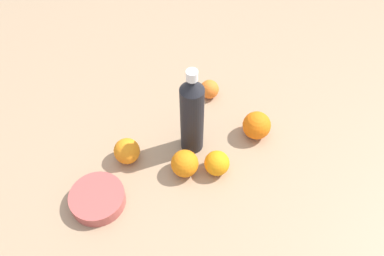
{
  "coord_description": "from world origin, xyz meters",
  "views": [
    {
      "loc": [
        -0.72,
        -0.16,
        0.94
      ],
      "look_at": [
        -0.03,
        -0.03,
        0.08
      ],
      "focal_mm": 37.15,
      "sensor_mm": 36.0,
      "label": 1
    }
  ],
  "objects_px": {
    "water_bottle": "(192,115)",
    "orange_3": "(257,125)",
    "orange_2": "(127,151)",
    "orange_4": "(185,163)",
    "ceramic_bowl": "(98,199)",
    "orange_1": "(209,89)",
    "orange_0": "(217,163)"
  },
  "relations": [
    {
      "from": "orange_1",
      "to": "ceramic_bowl",
      "type": "xyz_separation_m",
      "value": [
        -0.44,
        0.22,
        -0.01
      ]
    },
    {
      "from": "orange_0",
      "to": "ceramic_bowl",
      "type": "relative_size",
      "value": 0.48
    },
    {
      "from": "orange_4",
      "to": "ceramic_bowl",
      "type": "distance_m",
      "value": 0.25
    },
    {
      "from": "orange_2",
      "to": "ceramic_bowl",
      "type": "xyz_separation_m",
      "value": [
        -0.15,
        0.04,
        -0.02
      ]
    },
    {
      "from": "ceramic_bowl",
      "to": "orange_2",
      "type": "bearing_deg",
      "value": -13.82
    },
    {
      "from": "orange_3",
      "to": "ceramic_bowl",
      "type": "xyz_separation_m",
      "value": [
        -0.31,
        0.39,
        -0.02
      ]
    },
    {
      "from": "orange_4",
      "to": "orange_1",
      "type": "bearing_deg",
      "value": -3.57
    },
    {
      "from": "water_bottle",
      "to": "orange_4",
      "type": "xyz_separation_m",
      "value": [
        -0.09,
        0.0,
        -0.1
      ]
    },
    {
      "from": "orange_3",
      "to": "orange_2",
      "type": "bearing_deg",
      "value": 114.48
    },
    {
      "from": "orange_0",
      "to": "orange_1",
      "type": "relative_size",
      "value": 1.15
    },
    {
      "from": "water_bottle",
      "to": "orange_2",
      "type": "xyz_separation_m",
      "value": [
        -0.08,
        0.17,
        -0.1
      ]
    },
    {
      "from": "orange_3",
      "to": "ceramic_bowl",
      "type": "height_order",
      "value": "orange_3"
    },
    {
      "from": "orange_2",
      "to": "orange_4",
      "type": "distance_m",
      "value": 0.17
    },
    {
      "from": "orange_0",
      "to": "orange_2",
      "type": "xyz_separation_m",
      "value": [
        -0.01,
        0.25,
        0.0
      ]
    },
    {
      "from": "water_bottle",
      "to": "orange_0",
      "type": "relative_size",
      "value": 4.19
    },
    {
      "from": "water_bottle",
      "to": "orange_4",
      "type": "relative_size",
      "value": 3.85
    },
    {
      "from": "orange_0",
      "to": "orange_1",
      "type": "bearing_deg",
      "value": 13.52
    },
    {
      "from": "orange_3",
      "to": "ceramic_bowl",
      "type": "distance_m",
      "value": 0.49
    },
    {
      "from": "water_bottle",
      "to": "orange_1",
      "type": "bearing_deg",
      "value": -80.72
    },
    {
      "from": "water_bottle",
      "to": "orange_3",
      "type": "relative_size",
      "value": 3.53
    },
    {
      "from": "orange_2",
      "to": "orange_1",
      "type": "bearing_deg",
      "value": -32.83
    },
    {
      "from": "orange_3",
      "to": "orange_4",
      "type": "xyz_separation_m",
      "value": [
        -0.17,
        0.18,
        -0.0
      ]
    },
    {
      "from": "orange_0",
      "to": "orange_2",
      "type": "height_order",
      "value": "orange_2"
    },
    {
      "from": "ceramic_bowl",
      "to": "orange_4",
      "type": "bearing_deg",
      "value": -55.87
    },
    {
      "from": "orange_2",
      "to": "ceramic_bowl",
      "type": "distance_m",
      "value": 0.16
    },
    {
      "from": "water_bottle",
      "to": "orange_3",
      "type": "bearing_deg",
      "value": -142.94
    },
    {
      "from": "water_bottle",
      "to": "ceramic_bowl",
      "type": "distance_m",
      "value": 0.33
    },
    {
      "from": "orange_0",
      "to": "orange_4",
      "type": "relative_size",
      "value": 0.92
    },
    {
      "from": "orange_1",
      "to": "orange_3",
      "type": "height_order",
      "value": "orange_3"
    },
    {
      "from": "orange_3",
      "to": "water_bottle",
      "type": "bearing_deg",
      "value": 113.19
    },
    {
      "from": "orange_0",
      "to": "orange_3",
      "type": "height_order",
      "value": "orange_3"
    },
    {
      "from": "orange_2",
      "to": "ceramic_bowl",
      "type": "bearing_deg",
      "value": 166.18
    }
  ]
}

